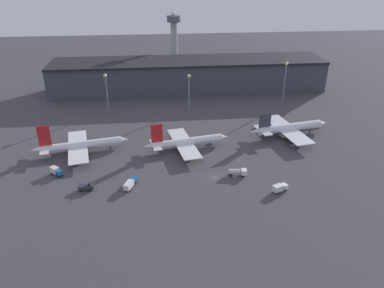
{
  "coord_description": "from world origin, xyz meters",
  "views": [
    {
      "loc": [
        -20.56,
        -120.3,
        75.1
      ],
      "look_at": [
        -6.76,
        17.17,
        6.0
      ],
      "focal_mm": 35.0,
      "sensor_mm": 36.0,
      "label": 1
    }
  ],
  "objects_px": {
    "service_vehicle_0": "(130,184)",
    "service_vehicle_1": "(238,172)",
    "airplane_1": "(186,142)",
    "airplane_2": "(289,128)",
    "service_vehicle_4": "(86,187)",
    "service_vehicle_2": "(280,188)",
    "control_tower": "(174,39)",
    "airplane_0": "(80,145)",
    "service_vehicle_3": "(56,171)"
  },
  "relations": [
    {
      "from": "service_vehicle_4",
      "to": "airplane_0",
      "type": "bearing_deg",
      "value": 99.92
    },
    {
      "from": "airplane_2",
      "to": "control_tower",
      "type": "height_order",
      "value": "control_tower"
    },
    {
      "from": "control_tower",
      "to": "airplane_0",
      "type": "bearing_deg",
      "value": -112.65
    },
    {
      "from": "airplane_0",
      "to": "service_vehicle_4",
      "type": "height_order",
      "value": "airplane_0"
    },
    {
      "from": "airplane_0",
      "to": "service_vehicle_4",
      "type": "bearing_deg",
      "value": -88.11
    },
    {
      "from": "service_vehicle_0",
      "to": "service_vehicle_1",
      "type": "xyz_separation_m",
      "value": [
        40.49,
        4.14,
        0.06
      ]
    },
    {
      "from": "airplane_2",
      "to": "service_vehicle_0",
      "type": "bearing_deg",
      "value": -163.15
    },
    {
      "from": "service_vehicle_3",
      "to": "control_tower",
      "type": "relative_size",
      "value": 0.12
    },
    {
      "from": "airplane_1",
      "to": "service_vehicle_0",
      "type": "xyz_separation_m",
      "value": [
        -22.81,
        -28.53,
        -1.58
      ]
    },
    {
      "from": "service_vehicle_2",
      "to": "service_vehicle_3",
      "type": "bearing_deg",
      "value": 141.42
    },
    {
      "from": "airplane_0",
      "to": "airplane_1",
      "type": "bearing_deg",
      "value": -12.33
    },
    {
      "from": "airplane_2",
      "to": "service_vehicle_4",
      "type": "distance_m",
      "value": 95.3
    },
    {
      "from": "airplane_2",
      "to": "control_tower",
      "type": "xyz_separation_m",
      "value": [
        -47.22,
        104.98,
        21.54
      ]
    },
    {
      "from": "service_vehicle_1",
      "to": "service_vehicle_2",
      "type": "distance_m",
      "value": 17.6
    },
    {
      "from": "airplane_0",
      "to": "service_vehicle_2",
      "type": "xyz_separation_m",
      "value": [
        75.48,
        -37.94,
        -1.61
      ]
    },
    {
      "from": "service_vehicle_0",
      "to": "service_vehicle_1",
      "type": "distance_m",
      "value": 40.7
    },
    {
      "from": "service_vehicle_0",
      "to": "service_vehicle_4",
      "type": "bearing_deg",
      "value": 112.75
    },
    {
      "from": "airplane_0",
      "to": "airplane_2",
      "type": "bearing_deg",
      "value": -6.05
    },
    {
      "from": "service_vehicle_4",
      "to": "control_tower",
      "type": "height_order",
      "value": "control_tower"
    },
    {
      "from": "airplane_1",
      "to": "service_vehicle_4",
      "type": "height_order",
      "value": "airplane_1"
    },
    {
      "from": "service_vehicle_0",
      "to": "service_vehicle_4",
      "type": "relative_size",
      "value": 1.49
    },
    {
      "from": "service_vehicle_2",
      "to": "control_tower",
      "type": "xyz_separation_m",
      "value": [
        -28.5,
        150.51,
        23.55
      ]
    },
    {
      "from": "airplane_0",
      "to": "airplane_1",
      "type": "height_order",
      "value": "airplane_0"
    },
    {
      "from": "airplane_1",
      "to": "airplane_2",
      "type": "height_order",
      "value": "airplane_1"
    },
    {
      "from": "airplane_1",
      "to": "control_tower",
      "type": "distance_m",
      "value": 116.01
    },
    {
      "from": "service_vehicle_1",
      "to": "control_tower",
      "type": "relative_size",
      "value": 0.17
    },
    {
      "from": "airplane_2",
      "to": "control_tower",
      "type": "distance_m",
      "value": 117.11
    },
    {
      "from": "service_vehicle_4",
      "to": "airplane_1",
      "type": "bearing_deg",
      "value": 34.2
    },
    {
      "from": "service_vehicle_2",
      "to": "service_vehicle_3",
      "type": "height_order",
      "value": "service_vehicle_3"
    },
    {
      "from": "airplane_1",
      "to": "service_vehicle_3",
      "type": "relative_size",
      "value": 7.18
    },
    {
      "from": "airplane_1",
      "to": "airplane_2",
      "type": "xyz_separation_m",
      "value": [
        49.06,
        8.91,
        0.47
      ]
    },
    {
      "from": "service_vehicle_2",
      "to": "service_vehicle_4",
      "type": "bearing_deg",
      "value": 148.48
    },
    {
      "from": "airplane_1",
      "to": "service_vehicle_4",
      "type": "distance_m",
      "value": 48.06
    },
    {
      "from": "service_vehicle_0",
      "to": "service_vehicle_1",
      "type": "bearing_deg",
      "value": -62.37
    },
    {
      "from": "airplane_2",
      "to": "service_vehicle_2",
      "type": "height_order",
      "value": "airplane_2"
    },
    {
      "from": "service_vehicle_0",
      "to": "service_vehicle_2",
      "type": "bearing_deg",
      "value": -76.86
    },
    {
      "from": "airplane_1",
      "to": "service_vehicle_2",
      "type": "height_order",
      "value": "airplane_1"
    },
    {
      "from": "service_vehicle_1",
      "to": "service_vehicle_2",
      "type": "height_order",
      "value": "service_vehicle_2"
    },
    {
      "from": "airplane_0",
      "to": "airplane_2",
      "type": "relative_size",
      "value": 1.02
    },
    {
      "from": "service_vehicle_0",
      "to": "service_vehicle_1",
      "type": "relative_size",
      "value": 1.13
    },
    {
      "from": "airplane_1",
      "to": "service_vehicle_4",
      "type": "xyz_separation_m",
      "value": [
        -38.44,
        -28.79,
        -1.82
      ]
    },
    {
      "from": "service_vehicle_2",
      "to": "airplane_1",
      "type": "bearing_deg",
      "value": 104.62
    },
    {
      "from": "airplane_1",
      "to": "service_vehicle_3",
      "type": "height_order",
      "value": "airplane_1"
    },
    {
      "from": "service_vehicle_1",
      "to": "service_vehicle_0",
      "type": "bearing_deg",
      "value": -167.4
    },
    {
      "from": "control_tower",
      "to": "service_vehicle_1",
      "type": "bearing_deg",
      "value": -83.46
    },
    {
      "from": "service_vehicle_2",
      "to": "service_vehicle_4",
      "type": "height_order",
      "value": "service_vehicle_4"
    },
    {
      "from": "service_vehicle_1",
      "to": "control_tower",
      "type": "distance_m",
      "value": 141.16
    },
    {
      "from": "airplane_2",
      "to": "service_vehicle_1",
      "type": "relative_size",
      "value": 5.56
    },
    {
      "from": "airplane_1",
      "to": "service_vehicle_2",
      "type": "xyz_separation_m",
      "value": [
        30.34,
        -36.62,
        -1.55
      ]
    },
    {
      "from": "airplane_2",
      "to": "service_vehicle_1",
      "type": "distance_m",
      "value": 45.8
    }
  ]
}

